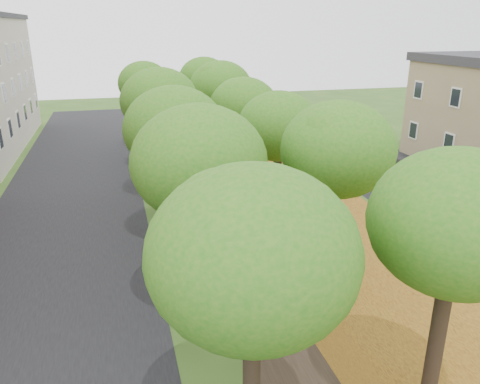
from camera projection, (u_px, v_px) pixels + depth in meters
street_asphalt at (66, 225)px, 23.48m from camera, size 8.00×70.00×0.01m
footpath at (212, 210)px, 25.31m from camera, size 3.20×70.00×0.01m
leaf_verge at (298, 202)px, 26.53m from camera, size 7.50×70.00×0.01m
parking_lot at (418, 184)px, 29.52m from camera, size 9.00×16.00×0.01m
tree_row_west at (166, 118)px, 23.05m from camera, size 4.13×34.13×6.93m
tree_row_east at (259, 113)px, 24.23m from camera, size 4.13×34.13×6.93m
car_silver at (429, 200)px, 24.66m from camera, size 4.48×2.17×1.47m
car_red at (420, 194)px, 25.98m from camera, size 3.83×1.53×1.24m
car_grey at (380, 166)px, 31.00m from camera, size 5.07×3.56×1.36m
car_white at (375, 173)px, 29.66m from camera, size 4.67×2.67×1.23m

